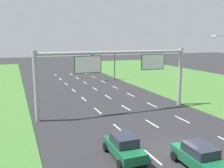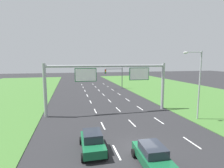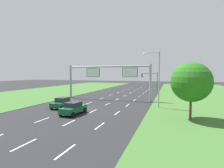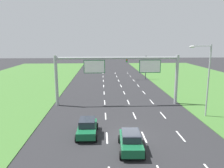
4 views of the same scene
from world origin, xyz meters
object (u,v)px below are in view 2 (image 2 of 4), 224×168
sign_gantry (110,78)px  traffic_light_mast (115,74)px  car_lead_silver (152,156)px  street_lamp (197,79)px  car_near_red (92,141)px

sign_gantry → traffic_light_mast: size_ratio=3.08×
car_lead_silver → traffic_light_mast: 34.61m
street_lamp → sign_gantry: bearing=150.4°
car_near_red → traffic_light_mast: 32.49m
car_lead_silver → street_lamp: bearing=41.5°
traffic_light_mast → car_lead_silver: bearing=-100.3°
car_lead_silver → traffic_light_mast: (6.14, 33.93, 3.06)m
car_near_red → sign_gantry: sign_gantry is taller
street_lamp → car_lead_silver: bearing=-141.2°
car_lead_silver → sign_gantry: size_ratio=0.23×
car_lead_silver → street_lamp: size_ratio=0.47×
sign_gantry → traffic_light_mast: (6.11, 20.64, -1.01)m
car_lead_silver → car_near_red: bearing=142.8°
car_lead_silver → traffic_light_mast: bearing=82.4°
car_near_red → sign_gantry: 11.58m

